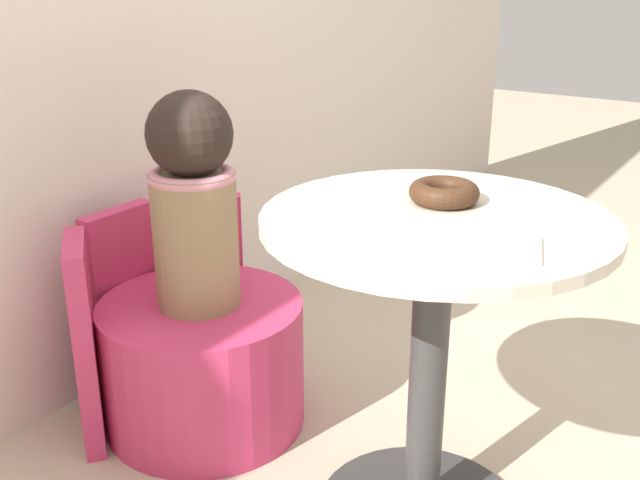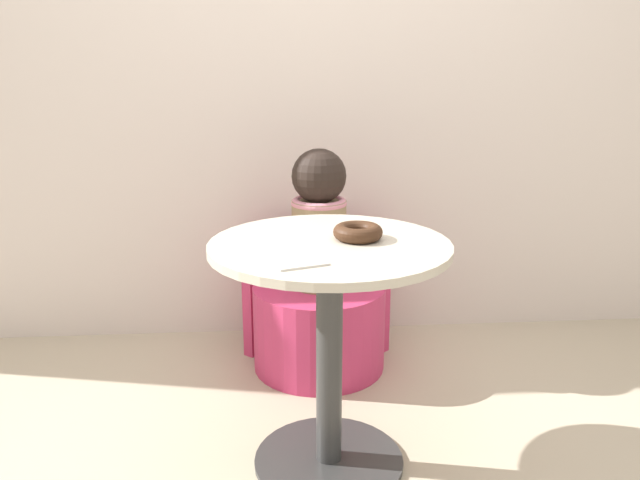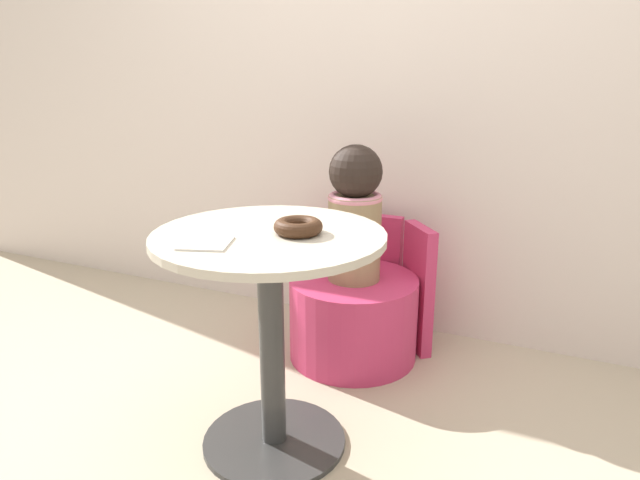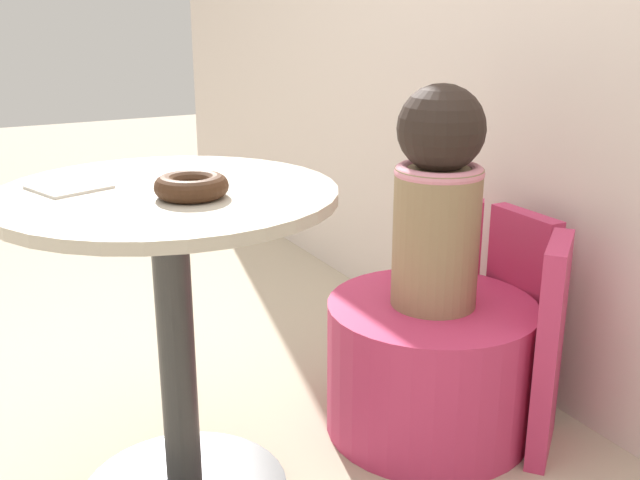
{
  "view_description": "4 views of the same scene",
  "coord_description": "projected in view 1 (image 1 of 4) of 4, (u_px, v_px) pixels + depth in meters",
  "views": [
    {
      "loc": [
        -1.31,
        -0.55,
        1.21
      ],
      "look_at": [
        -0.02,
        0.32,
        0.62
      ],
      "focal_mm": 42.0,
      "sensor_mm": 36.0,
      "label": 1
    },
    {
      "loc": [
        -0.18,
        -1.69,
        1.23
      ],
      "look_at": [
        -0.02,
        0.38,
        0.65
      ],
      "focal_mm": 35.0,
      "sensor_mm": 36.0,
      "label": 2
    },
    {
      "loc": [
        0.8,
        -1.39,
        1.21
      ],
      "look_at": [
        0.0,
        0.36,
        0.63
      ],
      "focal_mm": 32.0,
      "sensor_mm": 36.0,
      "label": 3
    },
    {
      "loc": [
        1.45,
        -0.38,
        1.1
      ],
      "look_at": [
        -0.04,
        0.41,
        0.57
      ],
      "focal_mm": 42.0,
      "sensor_mm": 36.0,
      "label": 4
    }
  ],
  "objects": [
    {
      "name": "paper_napkin",
      "position": [
        502.0,
        247.0,
        1.31
      ],
      "size": [
        0.17,
        0.17,
        0.01
      ],
      "color": "silver",
      "rests_on": "round_table"
    },
    {
      "name": "booth_backrest",
      "position": [
        142.0,
        308.0,
        2.12
      ],
      "size": [
        0.64,
        0.24,
        0.56
      ],
      "color": "#C63360",
      "rests_on": "ground_plane"
    },
    {
      "name": "tub_chair",
      "position": [
        203.0,
        363.0,
        2.04
      ],
      "size": [
        0.55,
        0.55,
        0.36
      ],
      "color": "#C63360",
      "rests_on": "ground_plane"
    },
    {
      "name": "child_figure",
      "position": [
        193.0,
        200.0,
        1.88
      ],
      "size": [
        0.22,
        0.22,
        0.56
      ],
      "color": "#937A56",
      "rests_on": "tub_chair"
    },
    {
      "name": "donut",
      "position": [
        444.0,
        192.0,
        1.55
      ],
      "size": [
        0.15,
        0.15,
        0.04
      ],
      "color": "#3D2314",
      "rests_on": "round_table"
    },
    {
      "name": "round_table",
      "position": [
        431.0,
        318.0,
        1.56
      ],
      "size": [
        0.71,
        0.71,
        0.73
      ],
      "color": "#333333",
      "rests_on": "ground_plane"
    }
  ]
}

